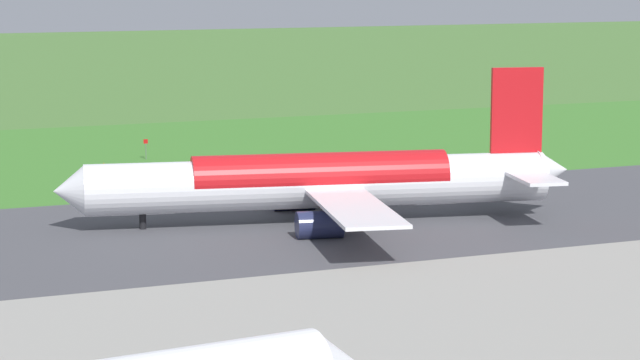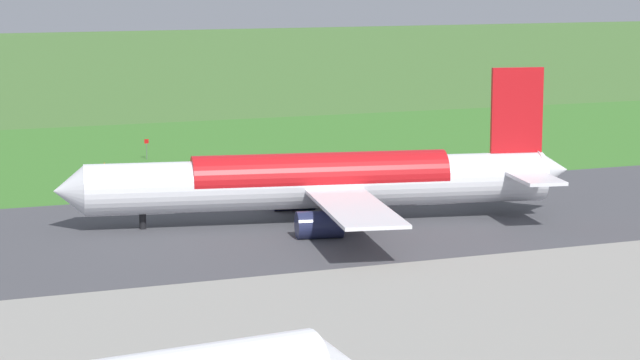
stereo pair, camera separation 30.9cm
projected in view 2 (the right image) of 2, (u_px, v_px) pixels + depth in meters
name	position (u px, v px, depth m)	size (l,w,h in m)	color
ground_plane	(285.00, 226.00, 131.96)	(800.00, 800.00, 0.00)	#477233
runway_asphalt	(285.00, 225.00, 131.95)	(600.00, 39.70, 0.06)	#47474C
grass_verge_foreground	(159.00, 159.00, 177.55)	(600.00, 80.00, 0.04)	#3C782B
airliner_main	(324.00, 181.00, 132.73)	(53.83, 44.33, 15.88)	white
no_stopping_sign	(147.00, 148.00, 176.69)	(0.60, 0.10, 2.83)	slate
traffic_cone_orange	(105.00, 164.00, 170.92)	(0.40, 0.40, 0.55)	orange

